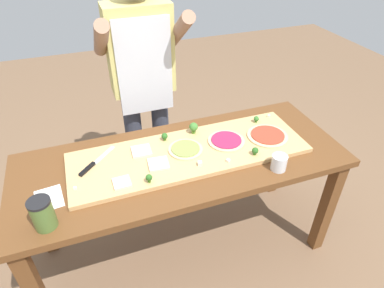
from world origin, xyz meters
name	(u,v)px	position (x,y,z in m)	size (l,w,h in m)	color
ground_plane	(184,246)	(0.00, 0.00, 0.00)	(8.00, 8.00, 0.00)	brown
prep_table	(183,172)	(0.00, 0.00, 0.67)	(1.82, 0.71, 0.77)	brown
cutting_board	(190,153)	(0.05, 0.02, 0.79)	(1.32, 0.43, 0.02)	tan
chefs_knife	(93,164)	(-0.47, 0.07, 0.80)	(0.21, 0.21, 0.02)	#B7BABF
pizza_whole_pesto_green	(186,149)	(0.03, 0.03, 0.81)	(0.19, 0.19, 0.02)	beige
pizza_whole_tomato_red	(268,136)	(0.53, -0.01, 0.81)	(0.24, 0.24, 0.02)	beige
pizza_whole_beet_magenta	(226,141)	(0.28, 0.03, 0.81)	(0.21, 0.21, 0.02)	beige
pizza_slice_far_left	(122,183)	(-0.35, -0.12, 0.80)	(0.09, 0.09, 0.01)	beige
pizza_slice_far_right	(158,164)	(-0.15, -0.04, 0.80)	(0.11, 0.11, 0.01)	beige
pizza_slice_near_right	(141,151)	(-0.20, 0.10, 0.80)	(0.11, 0.11, 0.01)	beige
broccoli_floret_front_left	(149,178)	(-0.22, -0.15, 0.83)	(0.03, 0.03, 0.05)	#366618
broccoli_floret_back_mid	(165,136)	(-0.05, 0.16, 0.82)	(0.04, 0.04, 0.05)	#366618
broccoli_floret_center_right	(255,151)	(0.37, -0.14, 0.82)	(0.04, 0.04, 0.05)	#366618
broccoli_floret_back_right	(194,127)	(0.13, 0.18, 0.84)	(0.05, 0.05, 0.07)	#487A23
broccoli_floret_back_left	(256,119)	(0.54, 0.15, 0.82)	(0.03, 0.03, 0.04)	#3F7220
cheese_crumble_a	(75,188)	(-0.57, -0.08, 0.80)	(0.01, 0.01, 0.01)	white
cheese_crumble_b	(200,163)	(0.06, -0.12, 0.81)	(0.02, 0.02, 0.02)	silver
cheese_crumble_c	(269,116)	(0.65, 0.18, 0.81)	(0.01, 0.01, 0.01)	white
cheese_crumble_d	(228,160)	(0.21, -0.14, 0.81)	(0.02, 0.02, 0.02)	white
flour_cup	(279,163)	(0.45, -0.26, 0.81)	(0.08, 0.08, 0.09)	white
sauce_jar	(43,214)	(-0.71, -0.25, 0.85)	(0.10, 0.10, 0.15)	#517033
recipe_note	(49,199)	(-0.70, -0.08, 0.77)	(0.12, 0.16, 0.00)	white
cook_center	(143,76)	(-0.06, 0.63, 1.00)	(0.54, 0.39, 1.67)	#333847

